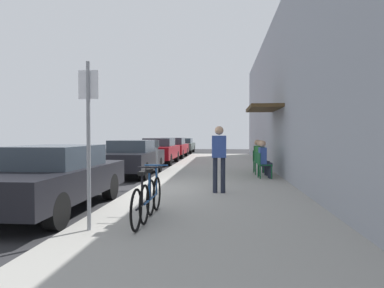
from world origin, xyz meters
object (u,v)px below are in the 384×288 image
Objects in this scene: parked_car_2 at (159,150)px; seated_patron_2 at (259,155)px; cafe_chair_1 at (260,162)px; cafe_chair_2 at (257,160)px; parking_meter at (157,158)px; street_sign at (89,132)px; parked_car_0 at (52,177)px; pedestrian_standing at (219,154)px; bicycle_1 at (144,201)px; cafe_chair_0 at (262,164)px; seated_patron_1 at (262,157)px; bicycle_0 at (151,197)px; parked_car_4 at (183,145)px; parked_car_1 at (132,157)px; parked_car_3 at (173,147)px; seated_patron_0 at (264,158)px.

parked_car_2 is 7.13m from seated_patron_2.
cafe_chair_1 is 1.00× the size of cafe_chair_2.
seated_patron_2 is (3.41, 3.37, -0.07)m from parking_meter.
street_sign reaches higher than cafe_chair_1.
parked_car_0 is 8.40m from cafe_chair_2.
cafe_chair_2 is 0.67× the size of seated_patron_2.
pedestrian_standing is (-1.50, -4.96, 0.30)m from seated_patron_2.
bicycle_1 reaches higher than cafe_chair_1.
seated_patron_2 is at bearing -45.93° from parked_car_2.
parking_meter reaches higher than parked_car_2.
cafe_chair_0 is 1.88m from seated_patron_2.
seated_patron_1 is (2.71, 6.94, 0.34)m from bicycle_1.
cafe_chair_0 is at bearing 65.48° from bicycle_0.
bicycle_0 is (0.78, 0.93, -1.16)m from street_sign.
cafe_chair_1 is 0.67× the size of seated_patron_2.
parked_car_2 is 11.55m from parked_car_4.
seated_patron_2 reaches higher than parked_car_1.
parked_car_2 is 5.06× the size of cafe_chair_2.
street_sign is 1.68m from bicycle_0.
street_sign is (1.50, -25.23, 0.94)m from parked_car_4.
street_sign is (1.50, -18.91, 0.91)m from parked_car_3.
street_sign is at bearing -118.69° from pedestrian_standing.
parked_car_4 is at bearing 95.20° from bicycle_1.
bicycle_0 is 6.32m from cafe_chair_0.
street_sign is at bearing -117.01° from cafe_chair_0.
bicycle_1 is at bearing -84.80° from parked_car_4.
seated_patron_0 is (0.06, 0.01, 0.19)m from cafe_chair_0.
parked_car_1 is 10.85m from parked_car_3.
seated_patron_0 is at bearing -90.04° from seated_patron_1.
parked_car_3 is 1.00× the size of parked_car_4.
parked_car_0 is at bearing -114.30° from parking_meter.
bicycle_1 reaches higher than cafe_chair_2.
bicycle_0 reaches higher than cafe_chair_0.
seated_patron_2 is 5.19m from pedestrian_standing.
parked_car_3 reaches higher than parked_car_0.
cafe_chair_1 is 0.67× the size of seated_patron_1.
pedestrian_standing is at bearing -52.19° from parked_car_1.
seated_patron_1 is (4.96, -17.78, 0.12)m from parked_car_4.
parked_car_4 is at bearing 99.10° from pedestrian_standing.
parked_car_3 is 3.33× the size of parking_meter.
street_sign reaches higher than parked_car_0.
parked_car_0 is at bearing -151.89° from pedestrian_standing.
parked_car_2 is at bearing 96.26° from street_sign.
pedestrian_standing reaches higher than parked_car_3.
cafe_chair_2 is (2.62, 7.63, 0.14)m from bicycle_0.
cafe_chair_0 is at bearing -15.74° from parked_car_1.
parked_car_0 is 1.00× the size of parked_car_2.
parking_meter reaches higher than seated_patron_0.
cafe_chair_0 is 1.00× the size of cafe_chair_2.
cafe_chair_2 is at bearing 90.03° from cafe_chair_1.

